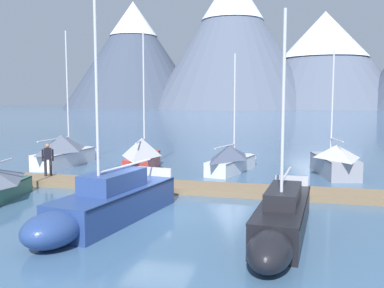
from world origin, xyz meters
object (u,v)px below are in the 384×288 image
Objects in this scene: sailboat_far_berth at (233,159)px; person_on_dock at (48,158)px; sailboat_mid_dock_port at (143,154)px; sailboat_end_of_dock at (333,160)px; sailboat_outer_slip at (281,219)px; sailboat_nearest_berth at (66,151)px; sailboat_mid_dock_starboard at (106,204)px.

person_on_dock is at bearing -149.81° from sailboat_far_berth.
sailboat_end_of_dock is (11.16, 0.64, -0.10)m from sailboat_mid_dock_port.
sailboat_outer_slip is 4.26× the size of person_on_dock.
sailboat_mid_dock_port reaches higher than sailboat_end_of_dock.
sailboat_nearest_berth reaches higher than sailboat_far_berth.
person_on_dock is at bearing -127.61° from sailboat_mid_dock_port.
sailboat_far_berth is 5.74m from sailboat_end_of_dock.
sailboat_nearest_berth is 18.44m from sailboat_outer_slip.
sailboat_nearest_berth is 14.19m from sailboat_mid_dock_starboard.
sailboat_mid_dock_starboard reaches higher than person_on_dock.
sailboat_mid_dock_port is at bearing 52.39° from person_on_dock.
sailboat_mid_dock_starboard is at bearing -126.63° from sailboat_end_of_dock.
person_on_dock is (-9.04, -5.26, 0.50)m from sailboat_far_berth.
sailboat_nearest_berth is 1.04× the size of sailboat_mid_dock_port.
person_on_dock is at bearing -70.58° from sailboat_nearest_berth.
sailboat_far_berth is (10.92, -0.09, -0.19)m from sailboat_nearest_berth.
sailboat_far_berth is (2.99, 11.67, 0.07)m from sailboat_mid_dock_starboard.
sailboat_mid_dock_starboard is 5.28× the size of person_on_dock.
sailboat_mid_dock_starboard is at bearing 176.08° from sailboat_outer_slip.
sailboat_nearest_berth is 0.97× the size of sailboat_mid_dock_starboard.
sailboat_far_berth is at bearing 6.03° from sailboat_mid_dock_port.
sailboat_mid_dock_port is 1.17× the size of sailboat_end_of_dock.
sailboat_mid_dock_starboard is 8.83m from person_on_dock.
sailboat_far_berth is at bearing 103.62° from sailboat_outer_slip.
sailboat_outer_slip is 12.46m from sailboat_end_of_dock.
sailboat_mid_dock_starboard is 14.62m from sailboat_end_of_dock.
sailboat_outer_slip is 1.01× the size of sailboat_end_of_dock.
sailboat_mid_dock_port reaches higher than sailboat_outer_slip.
person_on_dock is (-6.05, 6.41, 0.57)m from sailboat_mid_dock_starboard.
sailboat_end_of_dock is at bearing 53.37° from sailboat_mid_dock_starboard.
sailboat_mid_dock_starboard is at bearing -55.98° from sailboat_nearest_berth.
sailboat_nearest_berth is 1.25× the size of sailboat_far_berth.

